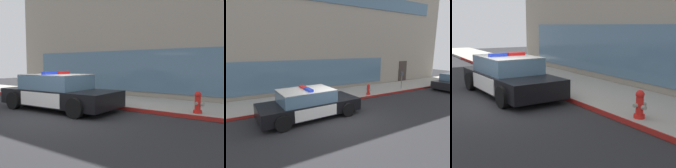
{
  "view_description": "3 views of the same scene",
  "coord_description": "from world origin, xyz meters",
  "views": [
    {
      "loc": [
        6.05,
        -5.7,
        1.74
      ],
      "look_at": [
        0.69,
        1.9,
        1.01
      ],
      "focal_mm": 38.74,
      "sensor_mm": 36.0,
      "label": 1
    },
    {
      "loc": [
        -4.01,
        -7.18,
        3.29
      ],
      "look_at": [
        1.36,
        2.33,
        1.14
      ],
      "focal_mm": 28.91,
      "sensor_mm": 36.0,
      "label": 2
    },
    {
      "loc": [
        9.31,
        -3.11,
        2.47
      ],
      "look_at": [
        0.93,
        1.89,
        0.61
      ],
      "focal_mm": 49.68,
      "sensor_mm": 36.0,
      "label": 3
    }
  ],
  "objects": [
    {
      "name": "ground",
      "position": [
        0.0,
        0.0,
        0.0
      ],
      "size": [
        48.0,
        48.0,
        0.0
      ],
      "primitive_type": "plane",
      "color": "#262628"
    },
    {
      "name": "fire_hydrant",
      "position": [
        3.82,
        2.39,
        0.5
      ],
      "size": [
        0.34,
        0.39,
        0.73
      ],
      "color": "red",
      "rests_on": "sidewalk"
    },
    {
      "name": "curb_red_paint",
      "position": [
        0.0,
        2.06,
        0.08
      ],
      "size": [
        28.8,
        0.04,
        0.14
      ],
      "primitive_type": "cube",
      "color": "maroon",
      "rests_on": "ground"
    },
    {
      "name": "sidewalk",
      "position": [
        0.0,
        3.57,
        0.07
      ],
      "size": [
        48.0,
        3.0,
        0.15
      ],
      "primitive_type": "cube",
      "color": "#A39E93",
      "rests_on": "ground"
    },
    {
      "name": "police_cruiser",
      "position": [
        -1.11,
        0.82,
        0.68
      ],
      "size": [
        4.9,
        2.33,
        1.49
      ],
      "rotation": [
        0.0,
        0.0,
        0.05
      ],
      "color": "black",
      "rests_on": "ground"
    }
  ]
}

